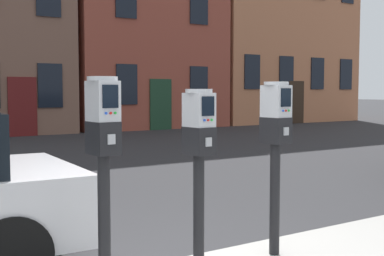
{
  "coord_description": "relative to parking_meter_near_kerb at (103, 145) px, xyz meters",
  "views": [
    {
      "loc": [
        -2.09,
        -3.51,
        1.6
      ],
      "look_at": [
        0.13,
        -0.07,
        1.3
      ],
      "focal_mm": 47.44,
      "sensor_mm": 36.0,
      "label": 1
    }
  ],
  "objects": [
    {
      "name": "parking_meter_near_kerb",
      "position": [
        0.0,
        0.0,
        0.0
      ],
      "size": [
        0.23,
        0.26,
        1.56
      ],
      "rotation": [
        0.0,
        0.0,
        -1.51
      ],
      "color": "black",
      "rests_on": "sidewalk_slab"
    },
    {
      "name": "parking_meter_end_of_row",
      "position": [
        1.63,
        -0.0,
        -0.01
      ],
      "size": [
        0.23,
        0.26,
        1.54
      ],
      "rotation": [
        0.0,
        0.0,
        -1.51
      ],
      "color": "black",
      "rests_on": "sidewalk_slab"
    },
    {
      "name": "parking_meter_twin_adjacent",
      "position": [
        0.81,
        -0.0,
        -0.06
      ],
      "size": [
        0.23,
        0.26,
        1.48
      ],
      "rotation": [
        0.0,
        0.0,
        -1.51
      ],
      "color": "black",
      "rests_on": "sidewalk_slab"
    }
  ]
}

